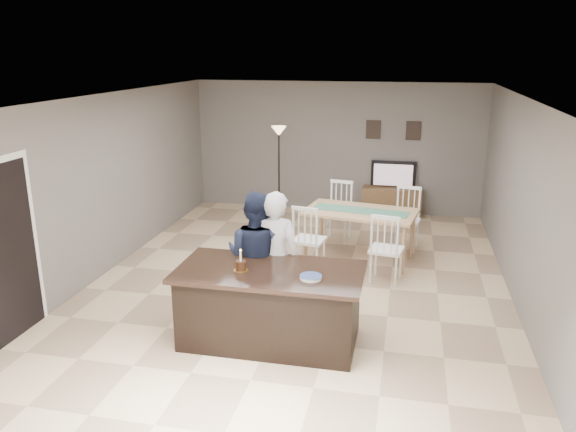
% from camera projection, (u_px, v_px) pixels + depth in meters
% --- Properties ---
extents(floor, '(8.00, 8.00, 0.00)m').
position_uv_depth(floor, '(299.00, 281.00, 8.36)').
color(floor, '#D5B488').
rests_on(floor, ground).
extents(room_shell, '(8.00, 8.00, 8.00)m').
position_uv_depth(room_shell, '(300.00, 171.00, 7.88)').
color(room_shell, slate).
rests_on(room_shell, floor).
extents(kitchen_island, '(2.15, 1.10, 0.90)m').
position_uv_depth(kitchen_island, '(270.00, 305.00, 6.55)').
color(kitchen_island, black).
rests_on(kitchen_island, floor).
extents(tv_console, '(1.20, 0.40, 0.60)m').
position_uv_depth(tv_console, '(392.00, 202.00, 11.57)').
color(tv_console, brown).
rests_on(tv_console, floor).
extents(television, '(0.91, 0.12, 0.53)m').
position_uv_depth(television, '(393.00, 175.00, 11.47)').
color(television, black).
rests_on(television, tv_console).
extents(tv_screen_glow, '(0.78, 0.00, 0.78)m').
position_uv_depth(tv_screen_glow, '(393.00, 175.00, 11.39)').
color(tv_screen_glow, orange).
rests_on(tv_screen_glow, tv_console).
extents(picture_frames, '(1.10, 0.02, 0.38)m').
position_uv_depth(picture_frames, '(393.00, 130.00, 11.36)').
color(picture_frames, black).
rests_on(picture_frames, room_shell).
extents(doorway, '(0.00, 2.10, 2.65)m').
position_uv_depth(doorway, '(7.00, 236.00, 6.45)').
color(doorway, black).
rests_on(doorway, floor).
extents(woman, '(0.67, 0.48, 1.69)m').
position_uv_depth(woman, '(276.00, 257.00, 6.96)').
color(woman, silver).
rests_on(woman, floor).
extents(man, '(0.93, 0.80, 1.68)m').
position_uv_depth(man, '(256.00, 256.00, 7.02)').
color(man, '#181F36').
rests_on(man, floor).
extents(birthday_cake, '(0.17, 0.17, 0.26)m').
position_uv_depth(birthday_cake, '(241.00, 265.00, 6.39)').
color(birthday_cake, yellow).
rests_on(birthday_cake, kitchen_island).
extents(plate_stack, '(0.25, 0.25, 0.04)m').
position_uv_depth(plate_stack, '(311.00, 277.00, 6.16)').
color(plate_stack, white).
rests_on(plate_stack, kitchen_island).
extents(dining_table, '(1.97, 2.22, 1.07)m').
position_uv_depth(dining_table, '(360.00, 219.00, 9.08)').
color(dining_table, tan).
rests_on(dining_table, floor).
extents(floor_lamp, '(0.29, 0.29, 1.91)m').
position_uv_depth(floor_lamp, '(279.00, 149.00, 10.83)').
color(floor_lamp, black).
rests_on(floor_lamp, floor).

